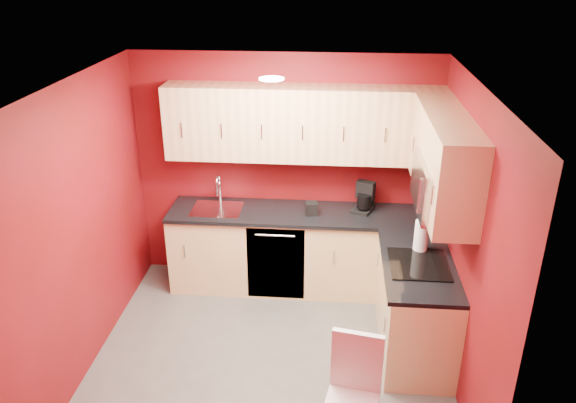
# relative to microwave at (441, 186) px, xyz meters

# --- Properties ---
(floor) EXTENTS (3.20, 3.20, 0.00)m
(floor) POSITION_rel_microwave_xyz_m (-1.39, -0.20, -1.66)
(floor) COLOR #54524F
(floor) RESTS_ON ground
(ceiling) EXTENTS (3.20, 3.20, 0.00)m
(ceiling) POSITION_rel_microwave_xyz_m (-1.39, -0.20, 0.84)
(ceiling) COLOR white
(ceiling) RESTS_ON wall_back
(wall_back) EXTENTS (3.20, 0.00, 3.20)m
(wall_back) POSITION_rel_microwave_xyz_m (-1.39, 1.30, -0.41)
(wall_back) COLOR maroon
(wall_back) RESTS_ON floor
(wall_front) EXTENTS (3.20, 0.00, 3.20)m
(wall_front) POSITION_rel_microwave_xyz_m (-1.39, -1.70, -0.41)
(wall_front) COLOR maroon
(wall_front) RESTS_ON floor
(wall_left) EXTENTS (0.00, 3.00, 3.00)m
(wall_left) POSITION_rel_microwave_xyz_m (-2.99, -0.20, -0.41)
(wall_left) COLOR maroon
(wall_left) RESTS_ON floor
(wall_right) EXTENTS (0.00, 3.00, 3.00)m
(wall_right) POSITION_rel_microwave_xyz_m (0.21, -0.20, -0.41)
(wall_right) COLOR maroon
(wall_right) RESTS_ON floor
(base_cabinets_back) EXTENTS (2.80, 0.60, 0.87)m
(base_cabinets_back) POSITION_rel_microwave_xyz_m (-1.19, 1.00, -1.22)
(base_cabinets_back) COLOR #EAC885
(base_cabinets_back) RESTS_ON floor
(base_cabinets_right) EXTENTS (0.60, 1.30, 0.87)m
(base_cabinets_right) POSITION_rel_microwave_xyz_m (-0.09, 0.05, -1.22)
(base_cabinets_right) COLOR #EAC885
(base_cabinets_right) RESTS_ON floor
(countertop_back) EXTENTS (2.80, 0.63, 0.04)m
(countertop_back) POSITION_rel_microwave_xyz_m (-1.19, 0.99, -0.77)
(countertop_back) COLOR black
(countertop_back) RESTS_ON base_cabinets_back
(countertop_right) EXTENTS (0.63, 1.27, 0.04)m
(countertop_right) POSITION_rel_microwave_xyz_m (-0.11, 0.04, -0.77)
(countertop_right) COLOR black
(countertop_right) RESTS_ON base_cabinets_right
(upper_cabinets_back) EXTENTS (2.80, 0.35, 0.75)m
(upper_cabinets_back) POSITION_rel_microwave_xyz_m (-1.19, 1.13, 0.17)
(upper_cabinets_back) COLOR tan
(upper_cabinets_back) RESTS_ON wall_back
(upper_cabinets_right) EXTENTS (0.35, 1.55, 0.75)m
(upper_cabinets_right) POSITION_rel_microwave_xyz_m (0.03, 0.24, 0.23)
(upper_cabinets_right) COLOR tan
(upper_cabinets_right) RESTS_ON wall_right
(microwave) EXTENTS (0.42, 0.76, 0.42)m
(microwave) POSITION_rel_microwave_xyz_m (0.00, 0.00, 0.00)
(microwave) COLOR silver
(microwave) RESTS_ON upper_cabinets_right
(cooktop) EXTENTS (0.50, 0.55, 0.01)m
(cooktop) POSITION_rel_microwave_xyz_m (-0.11, 0.00, -0.74)
(cooktop) COLOR black
(cooktop) RESTS_ON countertop_right
(sink) EXTENTS (0.52, 0.42, 0.35)m
(sink) POSITION_rel_microwave_xyz_m (-2.09, 1.00, -0.72)
(sink) COLOR silver
(sink) RESTS_ON countertop_back
(dishwasher_front) EXTENTS (0.60, 0.02, 0.82)m
(dishwasher_front) POSITION_rel_microwave_xyz_m (-1.44, 0.71, -1.22)
(dishwasher_front) COLOR black
(dishwasher_front) RESTS_ON base_cabinets_back
(downlight) EXTENTS (0.20, 0.20, 0.01)m
(downlight) POSITION_rel_microwave_xyz_m (-1.39, 0.10, 0.82)
(downlight) COLOR white
(downlight) RESTS_ON ceiling
(coffee_maker) EXTENTS (0.27, 0.30, 0.31)m
(coffee_maker) POSITION_rel_microwave_xyz_m (-0.56, 1.06, -0.60)
(coffee_maker) COLOR black
(coffee_maker) RESTS_ON countertop_back
(napkin_holder) EXTENTS (0.14, 0.14, 0.13)m
(napkin_holder) POSITION_rel_microwave_xyz_m (-1.09, 0.95, -0.69)
(napkin_holder) COLOR black
(napkin_holder) RESTS_ON countertop_back
(paper_towel) EXTENTS (0.19, 0.19, 0.29)m
(paper_towel) POSITION_rel_microwave_xyz_m (-0.07, 0.26, -0.60)
(paper_towel) COLOR white
(paper_towel) RESTS_ON countertop_right
(dining_chair) EXTENTS (0.44, 0.46, 0.93)m
(dining_chair) POSITION_rel_microwave_xyz_m (-0.69, -1.20, -1.19)
(dining_chair) COLOR silver
(dining_chair) RESTS_ON floor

